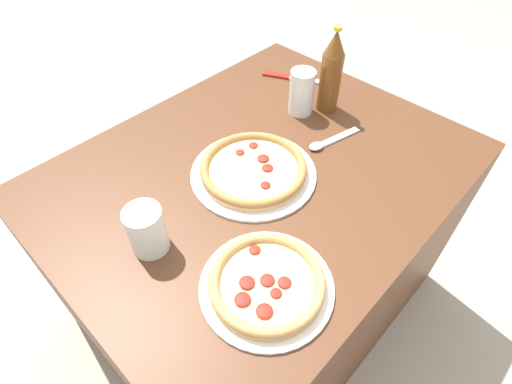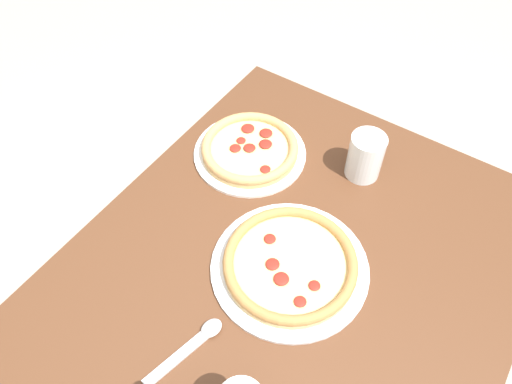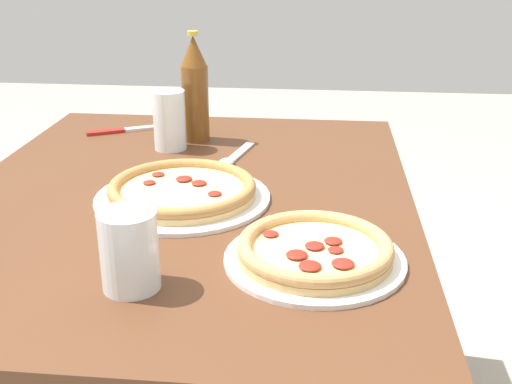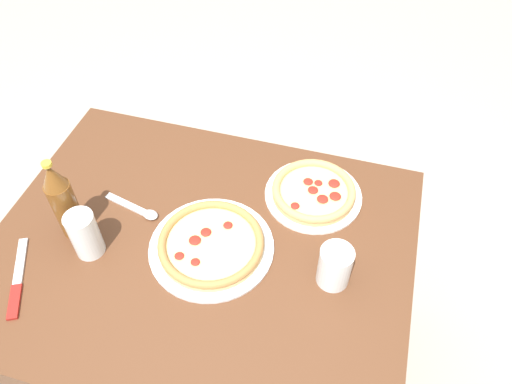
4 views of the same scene
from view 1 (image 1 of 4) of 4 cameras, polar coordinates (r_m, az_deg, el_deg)
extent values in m
plane|color=#A89E8E|center=(1.64, 0.44, -14.73)|extent=(8.00, 8.00, 0.00)
cube|color=#56331E|center=(1.34, 0.52, -7.52)|extent=(1.11, 0.88, 0.71)
cylinder|color=silver|center=(1.05, -0.37, 2.67)|extent=(0.33, 0.33, 0.01)
cylinder|color=#DBB775|center=(1.05, -0.37, 3.07)|extent=(0.28, 0.28, 0.01)
cylinder|color=#EACC7F|center=(1.04, -0.38, 3.37)|extent=(0.24, 0.24, 0.00)
torus|color=#AD7A42|center=(1.04, -0.38, 3.57)|extent=(0.28, 0.28, 0.02)
ellipsoid|color=maroon|center=(1.04, 1.65, 3.48)|extent=(0.03, 0.03, 0.01)
ellipsoid|color=maroon|center=(1.10, -0.38, 6.71)|extent=(0.03, 0.03, 0.01)
ellipsoid|color=maroon|center=(1.08, -2.30, 5.71)|extent=(0.02, 0.02, 0.01)
ellipsoid|color=maroon|center=(1.06, 1.00, 4.86)|extent=(0.03, 0.03, 0.01)
ellipsoid|color=maroon|center=(0.99, 1.36, 1.01)|extent=(0.03, 0.03, 0.01)
cylinder|color=white|center=(0.85, 1.52, -13.36)|extent=(0.28, 0.28, 0.01)
cylinder|color=tan|center=(0.84, 1.53, -13.02)|extent=(0.24, 0.24, 0.01)
cylinder|color=#EACC7F|center=(0.83, 1.54, -12.76)|extent=(0.21, 0.21, 0.00)
torus|color=tan|center=(0.83, 1.55, -12.57)|extent=(0.24, 0.24, 0.02)
ellipsoid|color=maroon|center=(0.83, 1.63, -12.47)|extent=(0.03, 0.03, 0.01)
ellipsoid|color=maroon|center=(0.87, -0.18, -8.24)|extent=(0.03, 0.03, 0.01)
ellipsoid|color=maroon|center=(0.79, 1.21, -16.64)|extent=(0.03, 0.03, 0.01)
ellipsoid|color=maroon|center=(0.81, 2.87, -14.23)|extent=(0.02, 0.02, 0.01)
ellipsoid|color=maroon|center=(0.81, -1.93, -15.09)|extent=(0.03, 0.03, 0.01)
ellipsoid|color=maroon|center=(0.83, 4.09, -12.76)|extent=(0.03, 0.03, 0.01)
ellipsoid|color=maroon|center=(0.82, -1.30, -12.80)|extent=(0.03, 0.03, 0.01)
cylinder|color=white|center=(1.24, 6.53, 13.98)|extent=(0.07, 0.07, 0.14)
cylinder|color=silver|center=(1.25, 6.48, 13.47)|extent=(0.06, 0.06, 0.11)
cylinder|color=white|center=(0.89, -15.49, -5.12)|extent=(0.08, 0.08, 0.12)
cylinder|color=orange|center=(0.91, -15.22, -5.97)|extent=(0.07, 0.07, 0.07)
cylinder|color=brown|center=(1.26, 10.49, 15.14)|extent=(0.06, 0.06, 0.18)
cone|color=brown|center=(1.20, 11.34, 20.23)|extent=(0.06, 0.06, 0.07)
cylinder|color=gold|center=(1.18, 11.64, 21.96)|extent=(0.02, 0.02, 0.01)
cube|color=maroon|center=(1.45, 2.94, 16.33)|extent=(0.07, 0.10, 0.01)
cube|color=silver|center=(1.43, 7.72, 15.49)|extent=(0.08, 0.14, 0.01)
cube|color=silver|center=(1.19, 11.77, 7.67)|extent=(0.14, 0.05, 0.01)
ellipsoid|color=silver|center=(1.14, 8.61, 6.48)|extent=(0.05, 0.04, 0.02)
camera|label=2|loc=(1.28, 11.80, 54.46)|focal=35.00mm
camera|label=3|loc=(0.68, -85.04, -29.98)|focal=45.00mm
camera|label=4|loc=(1.29, -59.62, 49.00)|focal=35.00mm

